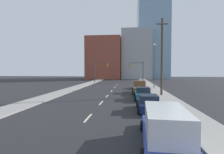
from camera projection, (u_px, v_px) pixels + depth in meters
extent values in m
cube|color=gray|center=(93.00, 82.00, 52.04)|extent=(2.70, 104.82, 0.14)
cube|color=gray|center=(146.00, 82.00, 50.45)|extent=(2.70, 104.82, 0.14)
cube|color=beige|center=(88.00, 118.00, 13.37)|extent=(0.16, 2.40, 0.01)
cube|color=beige|center=(101.00, 103.00, 19.48)|extent=(0.16, 2.40, 0.01)
cube|color=beige|center=(107.00, 96.00, 24.56)|extent=(0.16, 2.40, 0.01)
cube|color=beige|center=(111.00, 91.00, 30.42)|extent=(0.16, 2.40, 0.01)
cube|color=beige|center=(115.00, 87.00, 36.80)|extent=(0.16, 2.40, 0.01)
cube|color=beige|center=(117.00, 85.00, 43.44)|extent=(0.16, 2.40, 0.01)
cube|color=brown|center=(105.00, 59.00, 75.05)|extent=(14.00, 16.00, 17.08)
cube|color=#99999E|center=(136.00, 56.00, 77.62)|extent=(12.00, 20.00, 20.14)
cube|color=#7A9EB7|center=(152.00, 37.00, 80.48)|extent=(13.00, 20.00, 37.51)
cylinder|color=#38383D|center=(95.00, 72.00, 50.81)|extent=(0.24, 0.24, 6.12)
cylinder|color=#38383D|center=(101.00, 63.00, 50.51)|extent=(3.74, 0.16, 0.16)
cube|color=#B79319|center=(107.00, 65.00, 50.35)|extent=(0.34, 0.32, 1.10)
cylinder|color=red|center=(107.00, 64.00, 50.17)|extent=(0.22, 0.04, 0.22)
cylinder|color=#593F0C|center=(107.00, 65.00, 50.18)|extent=(0.22, 0.04, 0.22)
cylinder|color=#0C3F14|center=(107.00, 66.00, 50.19)|extent=(0.22, 0.04, 0.22)
cylinder|color=#38383D|center=(143.00, 72.00, 49.39)|extent=(0.24, 0.24, 6.12)
cylinder|color=#38383D|center=(136.00, 63.00, 49.48)|extent=(3.74, 0.16, 0.16)
cube|color=#B79319|center=(130.00, 65.00, 49.69)|extent=(0.34, 0.32, 1.10)
cylinder|color=red|center=(130.00, 64.00, 49.51)|extent=(0.22, 0.04, 0.22)
cylinder|color=#593F0C|center=(130.00, 65.00, 49.52)|extent=(0.22, 0.04, 0.22)
cylinder|color=#0C3F14|center=(130.00, 66.00, 49.54)|extent=(0.22, 0.04, 0.22)
cylinder|color=#473D33|center=(162.00, 57.00, 24.63)|extent=(0.32, 0.32, 10.92)
cube|color=#473D33|center=(162.00, 24.00, 24.45)|extent=(1.60, 0.14, 0.14)
cylinder|color=#4C4C51|center=(154.00, 67.00, 35.14)|extent=(0.20, 0.20, 8.55)
sphere|color=white|center=(154.00, 45.00, 34.96)|extent=(0.44, 0.44, 0.44)
cube|color=navy|center=(165.00, 137.00, 8.53)|extent=(2.44, 6.33, 0.48)
cube|color=silver|center=(166.00, 121.00, 8.19)|extent=(2.05, 3.95, 1.21)
cylinder|color=black|center=(142.00, 125.00, 10.61)|extent=(0.25, 0.62, 0.61)
cylinder|color=black|center=(179.00, 127.00, 10.27)|extent=(0.25, 0.62, 0.61)
cube|color=#141E47|center=(149.00, 105.00, 15.68)|extent=(1.80, 4.20, 0.64)
cube|color=#1E2838|center=(149.00, 98.00, 15.66)|extent=(1.59, 1.89, 0.60)
cylinder|color=black|center=(137.00, 104.00, 17.08)|extent=(0.22, 0.71, 0.71)
cylinder|color=black|center=(157.00, 104.00, 16.89)|extent=(0.22, 0.71, 0.71)
cylinder|color=black|center=(139.00, 110.00, 14.49)|extent=(0.22, 0.71, 0.71)
cylinder|color=black|center=(162.00, 110.00, 14.30)|extent=(0.22, 0.71, 0.71)
cube|color=#196B75|center=(143.00, 95.00, 21.71)|extent=(1.86, 4.34, 0.70)
cube|color=#1E2838|center=(143.00, 90.00, 21.68)|extent=(1.63, 1.96, 0.65)
cylinder|color=black|center=(135.00, 95.00, 23.15)|extent=(0.22, 0.69, 0.69)
cylinder|color=black|center=(150.00, 95.00, 22.95)|extent=(0.22, 0.69, 0.69)
cylinder|color=black|center=(135.00, 98.00, 20.48)|extent=(0.22, 0.69, 0.69)
cylinder|color=black|center=(152.00, 99.00, 20.28)|extent=(0.22, 0.69, 0.69)
cube|color=brown|center=(140.00, 89.00, 27.30)|extent=(2.09, 5.58, 0.88)
cube|color=brown|center=(140.00, 83.00, 28.10)|extent=(1.81, 1.69, 0.88)
cylinder|color=black|center=(133.00, 90.00, 29.14)|extent=(0.23, 0.68, 0.68)
cylinder|color=black|center=(146.00, 90.00, 28.91)|extent=(0.23, 0.68, 0.68)
cylinder|color=black|center=(133.00, 93.00, 25.72)|extent=(0.23, 0.68, 0.68)
cylinder|color=black|center=(148.00, 93.00, 25.48)|extent=(0.23, 0.68, 0.68)
cube|color=slate|center=(139.00, 86.00, 34.39)|extent=(1.98, 4.82, 0.61)
cube|color=#1E2838|center=(139.00, 83.00, 34.37)|extent=(1.65, 2.21, 0.57)
cylinder|color=black|center=(134.00, 86.00, 35.92)|extent=(0.25, 0.67, 0.66)
cylinder|color=black|center=(143.00, 86.00, 35.81)|extent=(0.25, 0.67, 0.66)
cylinder|color=black|center=(135.00, 88.00, 32.98)|extent=(0.25, 0.67, 0.66)
cylinder|color=black|center=(144.00, 88.00, 32.88)|extent=(0.25, 0.67, 0.66)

